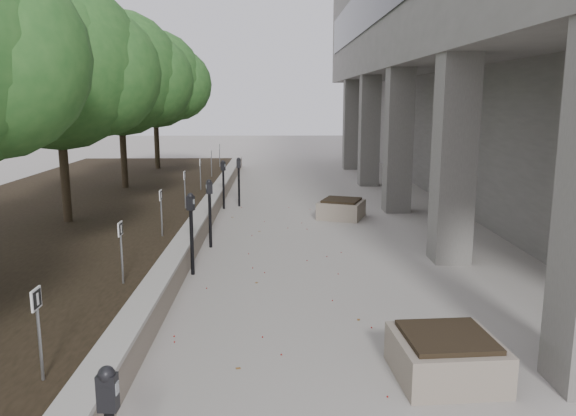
{
  "coord_description": "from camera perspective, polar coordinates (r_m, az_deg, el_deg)",
  "views": [
    {
      "loc": [
        -0.02,
        -4.74,
        3.15
      ],
      "look_at": [
        0.23,
        6.84,
        0.91
      ],
      "focal_mm": 35.15,
      "sensor_mm": 36.0,
      "label": 1
    }
  ],
  "objects": [
    {
      "name": "retaining_wall",
      "position": [
        14.16,
        -8.52,
        -0.99
      ],
      "size": [
        0.39,
        26.0,
        0.5
      ],
      "primitive_type": null,
      "color": "gray",
      "rests_on": "ground"
    },
    {
      "name": "planting_bed",
      "position": [
        15.08,
        -22.5,
        -1.17
      ],
      "size": [
        7.0,
        26.0,
        0.4
      ],
      "primitive_type": "cube",
      "color": "black",
      "rests_on": "ground"
    },
    {
      "name": "crabapple_tree_3",
      "position": [
        13.61,
        -22.15,
        10.04
      ],
      "size": [
        4.6,
        4.0,
        5.44
      ],
      "primitive_type": null,
      "color": "#285F24",
      "rests_on": "planting_bed"
    },
    {
      "name": "crabapple_tree_4",
      "position": [
        18.37,
        -16.58,
        10.42
      ],
      "size": [
        4.6,
        4.0,
        5.44
      ],
      "primitive_type": null,
      "color": "#285F24",
      "rests_on": "planting_bed"
    },
    {
      "name": "crabapple_tree_5",
      "position": [
        23.23,
        -13.32,
        10.6
      ],
      "size": [
        4.6,
        4.0,
        5.44
      ],
      "primitive_type": null,
      "color": "#285F24",
      "rests_on": "planting_bed"
    },
    {
      "name": "parking_sign_2",
      "position": [
        6.17,
        -23.86,
        -11.67
      ],
      "size": [
        0.04,
        0.22,
        0.96
      ],
      "primitive_type": null,
      "color": "black",
      "rests_on": "planting_bed"
    },
    {
      "name": "parking_sign_3",
      "position": [
        8.86,
        -16.48,
        -4.38
      ],
      "size": [
        0.04,
        0.22,
        0.96
      ],
      "primitive_type": null,
      "color": "black",
      "rests_on": "planting_bed"
    },
    {
      "name": "parking_sign_4",
      "position": [
        11.7,
        -12.69,
        -0.52
      ],
      "size": [
        0.04,
        0.22,
        0.96
      ],
      "primitive_type": null,
      "color": "black",
      "rests_on": "planting_bed"
    },
    {
      "name": "parking_sign_5",
      "position": [
        14.6,
        -10.39,
        1.82
      ],
      "size": [
        0.04,
        0.22,
        0.96
      ],
      "primitive_type": null,
      "color": "black",
      "rests_on": "planting_bed"
    },
    {
      "name": "parking_sign_6",
      "position": [
        17.54,
        -8.85,
        3.39
      ],
      "size": [
        0.04,
        0.22,
        0.96
      ],
      "primitive_type": null,
      "color": "black",
      "rests_on": "planting_bed"
    },
    {
      "name": "parking_sign_7",
      "position": [
        20.5,
        -7.76,
        4.5
      ],
      "size": [
        0.04,
        0.22,
        0.96
      ],
      "primitive_type": null,
      "color": "black",
      "rests_on": "planting_bed"
    },
    {
      "name": "parking_sign_8",
      "position": [
        23.46,
        -6.93,
        5.32
      ],
      "size": [
        0.04,
        0.22,
        0.96
      ],
      "primitive_type": null,
      "color": "black",
      "rests_on": "planting_bed"
    },
    {
      "name": "parking_meter_2",
      "position": [
        10.32,
        -9.73,
        -2.62
      ],
      "size": [
        0.18,
        0.15,
        1.51
      ],
      "primitive_type": null,
      "rotation": [
        0.0,
        0.0,
        -0.35
      ],
      "color": "black",
      "rests_on": "ground"
    },
    {
      "name": "parking_meter_3",
      "position": [
        12.16,
        -7.9,
        -0.57
      ],
      "size": [
        0.17,
        0.15,
        1.49
      ],
      "primitive_type": null,
      "rotation": [
        0.0,
        0.0,
        0.33
      ],
      "color": "black",
      "rests_on": "ground"
    },
    {
      "name": "parking_meter_4",
      "position": [
        16.44,
        -6.55,
        2.36
      ],
      "size": [
        0.17,
        0.14,
        1.42
      ],
      "primitive_type": null,
      "rotation": [
        0.0,
        0.0,
        -0.37
      ],
      "color": "black",
      "rests_on": "ground"
    },
    {
      "name": "parking_meter_5",
      "position": [
        16.78,
        -4.99,
        2.63
      ],
      "size": [
        0.15,
        0.11,
        1.46
      ],
      "primitive_type": null,
      "rotation": [
        0.0,
        0.0,
        0.04
      ],
      "color": "black",
      "rests_on": "ground"
    },
    {
      "name": "planter_front",
      "position": [
        6.9,
        15.69,
        -14.22
      ],
      "size": [
        1.21,
        1.21,
        0.53
      ],
      "primitive_type": null,
      "rotation": [
        0.0,
        0.0,
        0.06
      ],
      "color": "gray",
      "rests_on": "ground"
    },
    {
      "name": "planter_back",
      "position": [
        15.22,
        5.42,
        -0.05
      ],
      "size": [
        1.43,
        1.43,
        0.52
      ],
      "primitive_type": null,
      "rotation": [
        0.0,
        0.0,
        -0.36
      ],
      "color": "gray",
      "rests_on": "ground"
    },
    {
      "name": "berry_scatter",
      "position": [
        10.23,
        -1.63,
        -6.92
      ],
      "size": [
        3.3,
        14.1,
        0.02
      ],
      "primitive_type": null,
      "color": "maroon",
      "rests_on": "ground"
    }
  ]
}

